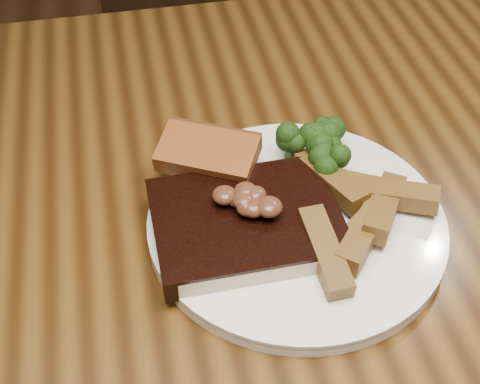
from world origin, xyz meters
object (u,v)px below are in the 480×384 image
Objects in this scene: steak at (246,223)px; potato_wedges at (353,217)px; chair_far at (219,89)px; garlic_bread at (208,167)px; dining_table at (253,278)px; plate at (296,224)px.

potato_wedges is at bearing -7.73° from steak.
garlic_bread is at bearing 85.44° from chair_far.
garlic_bread is 0.83× the size of potato_wedges.
dining_table is 8.97× the size of steak.
plate is at bearing -24.10° from dining_table.
dining_table is 0.14m from garlic_bread.
steak reaches higher than garlic_bread.
steak is at bearing -120.34° from dining_table.
chair_far is 0.76m from potato_wedges.
potato_wedges is at bearing -10.88° from garlic_bread.
chair_far reaches higher than plate.
dining_table is at bearing -33.51° from garlic_bread.
steak is 0.10m from potato_wedges.
plate reaches higher than dining_table.
chair_far is at bearing 86.88° from plate.
chair_far reaches higher than potato_wedges.
garlic_bread is (-0.07, 0.08, 0.02)m from plate.
dining_table is 5.39× the size of plate.
garlic_bread is 0.16m from potato_wedges.
plate is (-0.04, -0.67, 0.31)m from chair_far.
steak is 0.09m from garlic_bread.
steak is at bearing -47.94° from garlic_bread.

